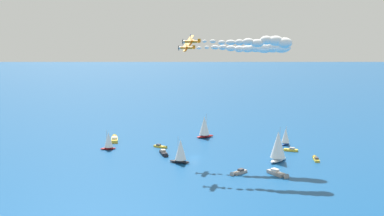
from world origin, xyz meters
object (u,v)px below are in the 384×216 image
motorboat_trailing (316,159)px  sailboat_ahead (204,127)px  sailboat_outer_ring_a (108,141)px  sailboat_outer_ring_c (286,137)px  motorboat_outer_ring_b (164,153)px  motorboat_near_centre (238,172)px  biplane_wingman (186,48)px  wingwalker_wingman (186,42)px  sailboat_mid_cluster (278,146)px  wingwalker_lead (190,36)px  motorboat_offshore (289,150)px  biplane_lead (191,41)px  motorboat_outer_ring_d (115,139)px  motorboat_inshore (278,174)px  motorboat_far_port (161,147)px  sailboat_far_stbd (180,151)px

motorboat_trailing → sailboat_ahead: bearing=78.0°
sailboat_outer_ring_a → sailboat_outer_ring_c: size_ratio=1.02×
motorboat_outer_ring_b → motorboat_near_centre: bearing=-101.8°
motorboat_trailing → biplane_wingman: size_ratio=0.92×
motorboat_outer_ring_b → sailboat_outer_ring_a: bearing=101.5°
wingwalker_wingman → sailboat_mid_cluster: bearing=-78.4°
sailboat_outer_ring_c → wingwalker_lead: wingwalker_lead is taller
motorboat_offshore → biplane_lead: (-35.43, 25.92, 44.86)m
biplane_wingman → motorboat_outer_ring_d: bearing=88.3°
sailboat_mid_cluster → motorboat_trailing: bearing=-49.2°
sailboat_mid_cluster → wingwalker_lead: 53.06m
motorboat_offshore → motorboat_outer_ring_b: motorboat_outer_ring_b is taller
motorboat_inshore → sailboat_ahead: sailboat_ahead is taller
biplane_wingman → biplane_lead: bearing=-139.5°
motorboat_near_centre → motorboat_trailing: (32.36, -17.22, -0.03)m
biplane_lead → wingwalker_lead: (-0.60, -0.21, 2.06)m
motorboat_offshore → biplane_wingman: biplane_wingman is taller
motorboat_far_port → motorboat_inshore: (-11.41, -57.99, 0.19)m
sailboat_far_stbd → sailboat_ahead: (43.43, 15.30, 0.59)m
sailboat_far_stbd → wingwalker_wingman: 43.15m
motorboat_near_centre → wingwalker_wingman: (14.83, 31.11, 44.52)m
motorboat_outer_ring_d → sailboat_ahead: bearing=-48.6°
sailboat_outer_ring_c → motorboat_near_centre: bearing=-177.7°
motorboat_inshore → motorboat_outer_ring_b: bearing=87.7°
sailboat_ahead → motorboat_offshore: bearing=-94.7°
motorboat_near_centre → sailboat_far_stbd: sailboat_far_stbd is taller
motorboat_trailing → sailboat_outer_ring_c: size_ratio=0.82×
motorboat_near_centre → biplane_lead: 50.63m
sailboat_far_stbd → motorboat_outer_ring_d: bearing=71.7°
motorboat_inshore → motorboat_offshore: bearing=14.9°
motorboat_trailing → sailboat_outer_ring_a: (-29.76, 79.52, 3.34)m
motorboat_trailing → sailboat_outer_ring_a: sailboat_outer_ring_a is taller
motorboat_far_port → sailboat_mid_cluster: bearing=-84.2°
sailboat_ahead → motorboat_outer_ring_b: size_ratio=1.54×
motorboat_inshore → biplane_wingman: (9.72, 43.79, 42.29)m
biplane_lead → motorboat_inshore: bearing=-89.6°
motorboat_far_port → wingwalker_lead: bearing=-118.1°
motorboat_inshore → wingwalker_lead: (-0.82, 35.08, 46.78)m
motorboat_trailing → sailboat_ahead: 58.65m
motorboat_far_port → sailboat_outer_ring_c: 55.12m
motorboat_offshore → wingwalker_lead: size_ratio=4.85×
biplane_lead → biplane_wingman: 13.30m
sailboat_ahead → motorboat_outer_ring_b: 37.18m
motorboat_inshore → wingwalker_wingman: bearing=78.2°
motorboat_near_centre → motorboat_outer_ring_d: 73.52m
sailboat_mid_cluster → motorboat_outer_ring_b: size_ratio=1.78×
motorboat_trailing → biplane_wingman: biplane_wingman is taller
sailboat_ahead → motorboat_trailing: bearing=-102.0°
motorboat_near_centre → sailboat_far_stbd: (1.07, 24.66, 4.14)m
sailboat_mid_cluster → motorboat_outer_ring_d: (-5.71, 77.24, -5.24)m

